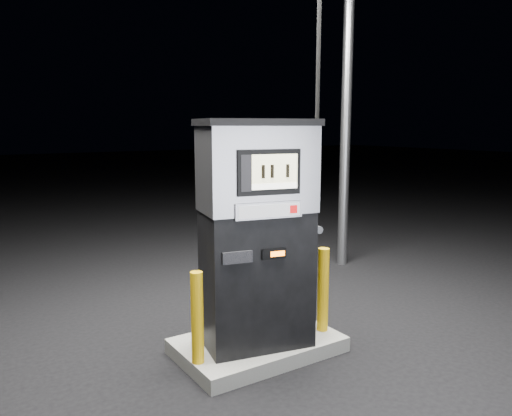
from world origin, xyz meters
TOP-DOWN VIEW (x-y plane):
  - ground at (0.00, 0.00)m, footprint 80.00×80.00m
  - pump_island at (0.00, 0.00)m, footprint 1.60×1.00m
  - fuel_dispenser at (-0.06, -0.08)m, footprint 1.26×0.86m
  - bollard_left at (-0.74, -0.14)m, footprint 0.14×0.14m
  - bollard_right at (0.69, -0.19)m, footprint 0.15×0.15m

SIDE VIEW (x-z plane):
  - ground at x=0.00m, z-range 0.00..0.00m
  - pump_island at x=0.00m, z-range 0.00..0.15m
  - bollard_left at x=-0.74m, z-range 0.15..1.00m
  - bollard_right at x=0.69m, z-range 0.15..1.03m
  - fuel_dispenser at x=-0.06m, z-range -1.00..3.55m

